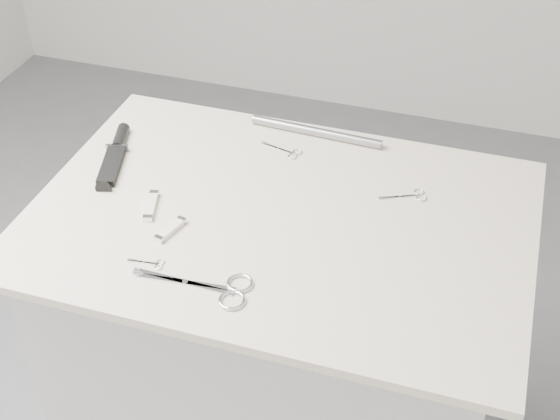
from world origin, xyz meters
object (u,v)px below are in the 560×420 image
(embroidery_scissors_b, at_px, (287,151))
(plinth, at_px, (280,370))
(large_shears, at_px, (218,288))
(metal_rail, at_px, (316,132))
(pocket_knife_b, at_px, (151,206))
(sheathed_knife, at_px, (116,153))
(pocket_knife_a, at_px, (171,230))
(tiny_scissors, at_px, (151,263))
(embroidery_scissors_a, at_px, (410,196))

(embroidery_scissors_b, bearing_deg, plinth, -61.51)
(embroidery_scissors_b, bearing_deg, large_shears, -73.83)
(plinth, xyz_separation_m, metal_rail, (-0.01, 0.31, 0.48))
(large_shears, bearing_deg, pocket_knife_b, 137.92)
(sheathed_knife, bearing_deg, metal_rail, -78.24)
(plinth, relative_size, pocket_knife_a, 11.28)
(plinth, distance_m, metal_rail, 0.57)
(plinth, distance_m, tiny_scissors, 0.55)
(large_shears, distance_m, embroidery_scissors_a, 0.47)
(metal_rail, bearing_deg, pocket_knife_b, -124.10)
(tiny_scissors, xyz_separation_m, pocket_knife_b, (-0.07, 0.15, 0.00))
(plinth, bearing_deg, embroidery_scissors_b, 103.95)
(sheathed_knife, bearing_deg, plinth, -118.98)
(large_shears, xyz_separation_m, embroidery_scissors_a, (0.28, 0.38, -0.00))
(pocket_knife_a, bearing_deg, embroidery_scissors_a, -43.22)
(large_shears, bearing_deg, sheathed_knife, 136.36)
(pocket_knife_b, bearing_deg, embroidery_scissors_b, -51.92)
(embroidery_scissors_a, height_order, tiny_scissors, same)
(embroidery_scissors_b, xyz_separation_m, pocket_knife_b, (-0.20, -0.28, 0.00))
(tiny_scissors, distance_m, pocket_knife_a, 0.10)
(sheathed_knife, height_order, pocket_knife_a, sheathed_knife)
(embroidery_scissors_a, height_order, sheathed_knife, sheathed_knife)
(plinth, relative_size, embroidery_scissors_b, 9.11)
(large_shears, bearing_deg, plinth, 77.91)
(pocket_knife_a, bearing_deg, sheathed_knife, 63.27)
(embroidery_scissors_a, relative_size, pocket_knife_b, 1.04)
(pocket_knife_a, relative_size, pocket_knife_b, 0.85)
(large_shears, relative_size, sheathed_knife, 0.97)
(embroidery_scissors_b, distance_m, metal_rail, 0.10)
(large_shears, distance_m, pocket_knife_a, 0.19)
(metal_rail, bearing_deg, large_shears, -93.24)
(tiny_scissors, distance_m, sheathed_knife, 0.38)
(embroidery_scissors_a, height_order, embroidery_scissors_b, same)
(plinth, distance_m, large_shears, 0.53)
(tiny_scissors, bearing_deg, pocket_knife_b, 108.95)
(pocket_knife_a, distance_m, metal_rail, 0.46)
(embroidery_scissors_b, relative_size, pocket_knife_b, 1.05)
(tiny_scissors, bearing_deg, embroidery_scissors_a, 33.90)
(sheathed_knife, bearing_deg, embroidery_scissors_a, -102.05)
(embroidery_scissors_a, height_order, metal_rail, metal_rail)
(embroidery_scissors_b, bearing_deg, embroidery_scissors_a, -0.71)
(plinth, bearing_deg, sheathed_knife, 167.45)
(embroidery_scissors_b, distance_m, sheathed_knife, 0.38)
(plinth, height_order, metal_rail, metal_rail)
(plinth, xyz_separation_m, pocket_knife_b, (-0.26, -0.06, 0.48))
(large_shears, xyz_separation_m, embroidery_scissors_b, (-0.01, 0.46, -0.00))
(metal_rail, bearing_deg, pocket_knife_a, -112.81)
(tiny_scissors, height_order, pocket_knife_b, pocket_knife_b)
(plinth, distance_m, sheathed_knife, 0.64)
(plinth, height_order, large_shears, large_shears)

